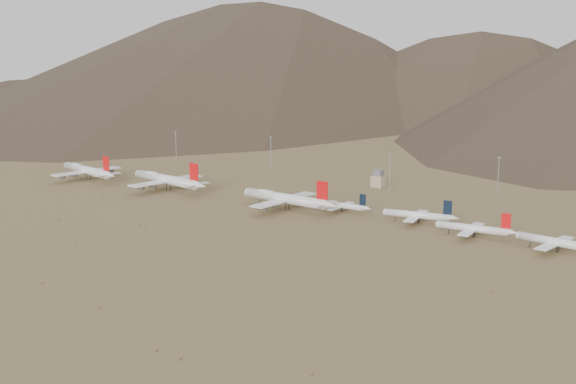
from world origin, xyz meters
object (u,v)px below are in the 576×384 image
Objects in this scene: widebody_centre at (167,180)px; narrowbody_a at (342,205)px; narrowbody_b at (419,215)px; widebody_west at (88,170)px; widebody_east at (286,198)px; control_tower at (378,179)px.

widebody_centre is 130.71m from narrowbody_a.
widebody_west is at bearing 173.42° from narrowbody_b.
narrowbody_b is (180.25, 6.65, -2.79)m from widebody_centre.
widebody_east is at bearing 6.57° from widebody_centre.
widebody_east is 95.44m from control_tower.
widebody_centre reaches higher than narrowbody_b.
widebody_centre is at bearing 14.79° from widebody_west.
control_tower is at bearing 48.05° from widebody_centre.
narrowbody_a is at bearing 29.01° from widebody_east.
narrowbody_b is at bearing -50.62° from control_tower.
widebody_west is at bearing -154.18° from control_tower.
narrowbody_a is 3.14× the size of control_tower.
widebody_east is at bearing -155.34° from narrowbody_a.
widebody_west is 254.51m from narrowbody_b.
narrowbody_a is 82.44m from control_tower.
widebody_east reaches higher than widebody_west.
narrowbody_a is (204.53, 9.98, -2.93)m from widebody_west.
widebody_west is 0.92× the size of widebody_centre.
narrowbody_b reaches higher than control_tower.
widebody_west is 204.79m from narrowbody_a.
widebody_centre reaches higher than widebody_east.
narrowbody_a is at bearing 170.09° from narrowbody_b.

